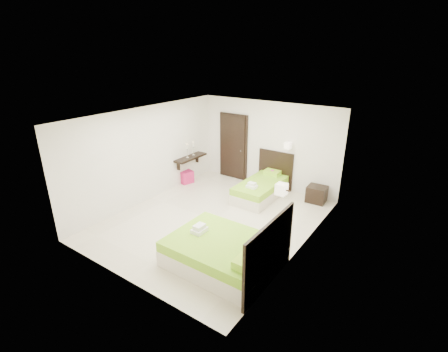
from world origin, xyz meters
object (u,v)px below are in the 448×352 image
Objects in this scene: bed_double at (226,252)px; nightstand at (317,194)px; bed_single at (262,188)px; ottoman at (186,177)px.

nightstand is at bearing 83.51° from bed_double.
bed_single reaches higher than nightstand.
bed_single is at bearing -160.87° from nightstand.
nightstand is at bearing 21.79° from bed_single.
bed_single is at bearing 106.75° from bed_double.
bed_double is 4.04× the size of nightstand.
bed_single reaches higher than ottoman.
bed_double reaches higher than nightstand.
ottoman is at bearing 141.04° from bed_double.
bed_double is at bearing -99.16° from nightstand.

